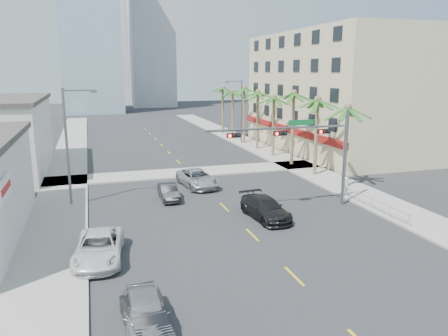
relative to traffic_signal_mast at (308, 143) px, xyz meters
name	(u,v)px	position (x,y,z in m)	size (l,w,h in m)	color
ground	(278,260)	(-5.78, -7.95, -5.06)	(260.00, 260.00, 0.00)	#262628
sidewalk_right	(305,169)	(6.22, 12.05, -4.99)	(4.00, 120.00, 0.15)	gray
sidewalk_left	(64,186)	(-17.78, 12.05, -4.99)	(4.00, 120.00, 0.15)	gray
sidewalk_cross	(190,172)	(-5.78, 14.05, -4.99)	(80.00, 4.00, 0.15)	gray
building_right	(340,92)	(16.21, 22.05, 2.43)	(15.25, 28.00, 15.00)	#CABC8E
tower_far_left	(89,12)	(-13.78, 87.05, 18.94)	(14.00, 14.00, 48.00)	#99B2C6
tower_far_center	(106,35)	(-8.78, 117.05, 15.94)	(16.00, 16.00, 42.00)	#ADADB2
traffic_signal_mast	(308,143)	(0.00, 0.00, 0.00)	(11.12, 0.54, 7.20)	slate
palm_tree_0	(348,108)	(5.82, 4.05, 2.02)	(4.80, 4.80, 7.80)	brown
palm_tree_1	(318,100)	(5.82, 9.25, 2.37)	(4.80, 4.80, 8.16)	brown
palm_tree_2	(294,94)	(5.82, 14.45, 2.72)	(4.80, 4.80, 8.52)	brown
palm_tree_3	(274,98)	(5.82, 19.65, 2.02)	(4.80, 4.80, 7.80)	brown
palm_tree_4	(258,93)	(5.82, 24.85, 2.37)	(4.80, 4.80, 8.16)	brown
palm_tree_5	(244,89)	(5.82, 30.05, 2.72)	(4.80, 4.80, 8.52)	brown
palm_tree_6	(233,92)	(5.82, 35.25, 2.02)	(4.80, 4.80, 7.80)	brown
palm_tree_7	(223,88)	(5.82, 40.45, 2.37)	(4.80, 4.80, 8.16)	brown
streetlight_left	(69,141)	(-16.78, 6.05, 0.00)	(2.55, 0.25, 9.00)	slate
streetlight_right	(240,108)	(5.21, 30.05, 0.00)	(2.55, 0.25, 9.00)	slate
guardrail	(372,202)	(4.52, -1.95, -4.39)	(0.08, 8.08, 1.00)	silver
car_parked_near	(146,314)	(-13.58, -12.57, -4.30)	(1.79, 4.45, 1.52)	#B2B2B7
car_parked_mid	(147,321)	(-13.58, -12.89, -4.42)	(1.37, 3.92, 1.29)	black
car_parked_far	(99,248)	(-15.18, -5.07, -4.31)	(2.48, 5.38, 1.50)	white
car_lane_left	(169,192)	(-9.49, 5.39, -4.43)	(1.33, 3.81, 1.25)	black
car_lane_center	(197,178)	(-6.29, 8.64, -4.29)	(2.55, 5.52, 1.53)	silver
car_lane_right	(265,208)	(-3.78, -1.22, -4.31)	(2.09, 5.15, 1.49)	black
pedestrian	(345,184)	(4.52, 1.71, -3.92)	(0.72, 0.47, 1.98)	white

